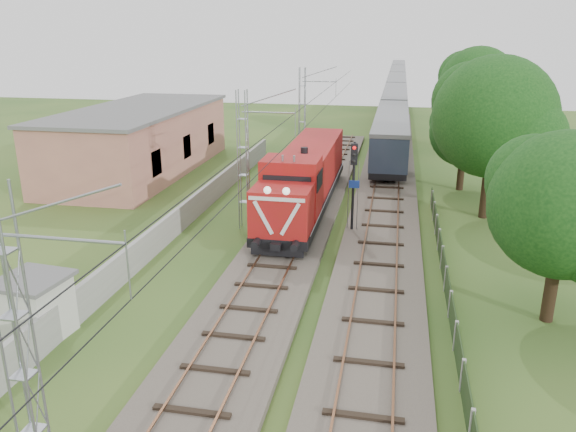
% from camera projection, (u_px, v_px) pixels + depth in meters
% --- Properties ---
extents(ground, '(140.00, 140.00, 0.00)m').
position_uv_depth(ground, '(238.00, 336.00, 21.40)').
color(ground, '#294D1D').
rests_on(ground, ground).
extents(track_main, '(4.20, 70.00, 0.45)m').
position_uv_depth(track_main, '(277.00, 261.00, 27.86)').
color(track_main, '#6B6054').
rests_on(track_main, ground).
extents(track_side, '(4.20, 80.00, 0.45)m').
position_uv_depth(track_side, '(386.00, 195.00, 39.07)').
color(track_side, '#6B6054').
rests_on(track_side, ground).
extents(catenary, '(3.31, 70.00, 8.00)m').
position_uv_depth(catenary, '(244.00, 161.00, 31.84)').
color(catenary, gray).
rests_on(catenary, ground).
extents(boundary_wall, '(0.25, 40.00, 1.50)m').
position_uv_depth(boundary_wall, '(188.00, 212.00, 33.52)').
color(boundary_wall, '#9E9E99').
rests_on(boundary_wall, ground).
extents(station_building, '(8.40, 20.40, 5.22)m').
position_uv_depth(station_building, '(140.00, 139.00, 45.65)').
color(station_building, tan).
rests_on(station_building, ground).
extents(fence, '(0.12, 32.00, 1.20)m').
position_uv_depth(fence, '(450.00, 304.00, 22.56)').
color(fence, black).
rests_on(fence, ground).
extents(locomotive, '(3.08, 17.57, 4.46)m').
position_uv_depth(locomotive, '(305.00, 177.00, 35.25)').
color(locomotive, black).
rests_on(locomotive, ground).
extents(coach_rake, '(2.91, 108.88, 3.37)m').
position_uv_depth(coach_rake, '(396.00, 86.00, 91.13)').
color(coach_rake, black).
rests_on(coach_rake, ground).
extents(signal_post, '(0.59, 0.46, 5.32)m').
position_uv_depth(signal_post, '(354.00, 172.00, 30.86)').
color(signal_post, black).
rests_on(signal_post, ground).
extents(relay_hut, '(2.60, 2.60, 2.45)m').
position_uv_depth(relay_hut, '(35.00, 307.00, 20.95)').
color(relay_hut, beige).
rests_on(relay_hut, ground).
extents(tree_a, '(5.92, 5.64, 7.67)m').
position_uv_depth(tree_a, '(566.00, 207.00, 21.02)').
color(tree_a, '#352015').
rests_on(tree_a, ground).
extents(tree_b, '(7.58, 7.22, 9.83)m').
position_uv_depth(tree_b, '(496.00, 119.00, 33.00)').
color(tree_b, '#352015').
rests_on(tree_b, ground).
extents(tree_c, '(5.20, 4.95, 6.74)m').
position_uv_depth(tree_c, '(466.00, 132.00, 39.69)').
color(tree_c, '#352015').
rests_on(tree_c, ground).
extents(tree_d, '(7.53, 7.18, 9.77)m').
position_uv_depth(tree_d, '(478.00, 86.00, 52.42)').
color(tree_d, '#352015').
rests_on(tree_d, ground).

